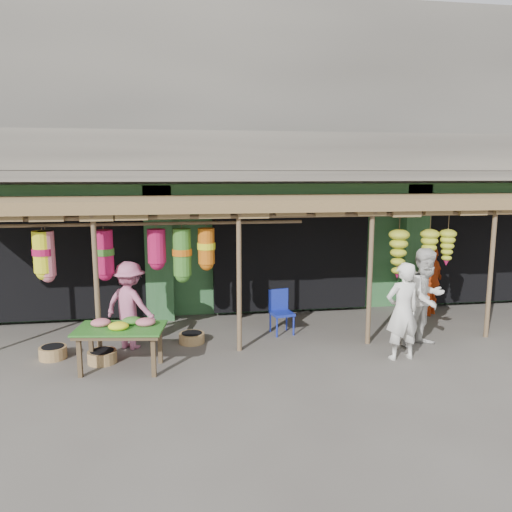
{
  "coord_description": "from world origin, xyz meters",
  "views": [
    {
      "loc": [
        -2.58,
        -9.0,
        3.27
      ],
      "look_at": [
        -1.0,
        1.0,
        1.57
      ],
      "focal_mm": 35.0,
      "sensor_mm": 36.0,
      "label": 1
    }
  ],
  "objects": [
    {
      "name": "basket_right",
      "position": [
        -4.83,
        -0.09,
        0.11
      ],
      "size": [
        0.62,
        0.62,
        0.22
      ],
      "primitive_type": "cylinder",
      "rotation": [
        0.0,
        0.0,
        0.36
      ],
      "color": "#A3754C",
      "rests_on": "ground"
    },
    {
      "name": "person_shopper",
      "position": [
        -3.5,
        0.28,
        0.82
      ],
      "size": [
        1.23,
        1.09,
        1.65
      ],
      "primitive_type": "imported",
      "rotation": [
        0.0,
        0.0,
        2.57
      ],
      "color": "#C86A8F",
      "rests_on": "ground"
    },
    {
      "name": "person_front",
      "position": [
        1.27,
        -1.06,
        0.87
      ],
      "size": [
        0.68,
        0.49,
        1.74
      ],
      "primitive_type": "imported",
      "rotation": [
        0.0,
        0.0,
        3.26
      ],
      "color": "white",
      "rests_on": "ground"
    },
    {
      "name": "basket_left",
      "position": [
        -3.93,
        -0.42,
        0.1
      ],
      "size": [
        0.6,
        0.6,
        0.21
      ],
      "primitive_type": "cylinder",
      "rotation": [
        0.0,
        0.0,
        0.23
      ],
      "color": "#9C7847",
      "rests_on": "ground"
    },
    {
      "name": "building",
      "position": [
        -0.0,
        4.87,
        3.37
      ],
      "size": [
        16.4,
        6.8,
        7.0
      ],
      "color": "gray",
      "rests_on": "ground"
    },
    {
      "name": "awning",
      "position": [
        -0.16,
        0.8,
        2.57
      ],
      "size": [
        14.0,
        2.7,
        2.79
      ],
      "color": "brown",
      "rests_on": "ground"
    },
    {
      "name": "blue_chair",
      "position": [
        -0.53,
        0.72,
        0.5
      ],
      "size": [
        0.5,
        0.51,
        0.9
      ],
      "rotation": [
        0.0,
        0.0,
        0.19
      ],
      "color": "#18289C",
      "rests_on": "ground"
    },
    {
      "name": "person_right",
      "position": [
        2.0,
        -0.49,
        0.94
      ],
      "size": [
        1.12,
        1.0,
        1.88
      ],
      "primitive_type": "imported",
      "rotation": [
        0.0,
        0.0,
        0.38
      ],
      "color": "silver",
      "rests_on": "ground"
    },
    {
      "name": "person_vendor",
      "position": [
        3.18,
        1.48,
        0.8
      ],
      "size": [
        0.97,
        0.89,
        1.59
      ],
      "primitive_type": "imported",
      "rotation": [
        0.0,
        0.0,
        3.82
      ],
      "color": "#CF4513",
      "rests_on": "ground"
    },
    {
      "name": "flower_table",
      "position": [
        -3.54,
        -0.78,
        0.69
      ],
      "size": [
        1.54,
        1.04,
        0.86
      ],
      "rotation": [
        0.0,
        0.0,
        -0.14
      ],
      "color": "brown",
      "rests_on": "ground"
    },
    {
      "name": "ground",
      "position": [
        0.0,
        0.0,
        0.0
      ],
      "size": [
        80.0,
        80.0,
        0.0
      ],
      "primitive_type": "plane",
      "color": "#514C47",
      "rests_on": "ground"
    },
    {
      "name": "basket_mid",
      "position": [
        -2.36,
        0.37,
        0.1
      ],
      "size": [
        0.61,
        0.61,
        0.19
      ],
      "primitive_type": "cylinder",
      "rotation": [
        0.0,
        0.0,
        0.28
      ],
      "color": "#A58C49",
      "rests_on": "ground"
    }
  ]
}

